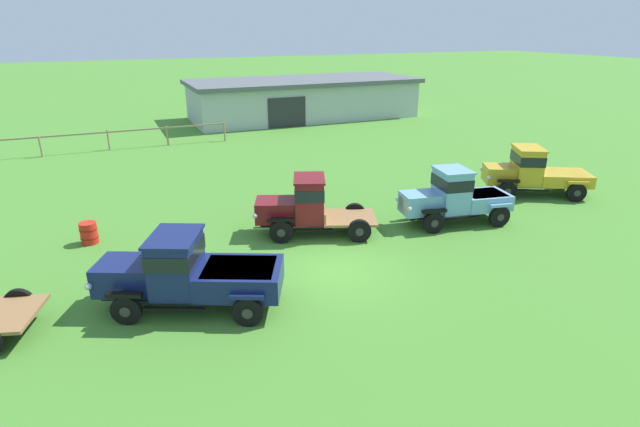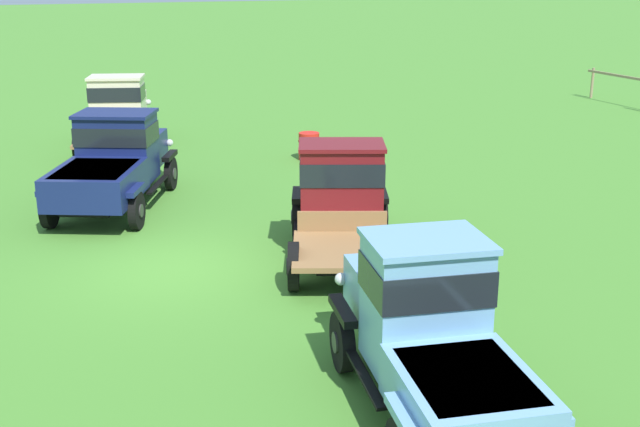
{
  "view_description": "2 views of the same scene",
  "coord_description": "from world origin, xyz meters",
  "px_view_note": "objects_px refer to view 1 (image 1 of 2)",
  "views": [
    {
      "loc": [
        -6.51,
        -13.82,
        7.84
      ],
      "look_at": [
        0.66,
        2.76,
        1.0
      ],
      "focal_mm": 28.0,
      "sensor_mm": 36.0,
      "label": 1
    },
    {
      "loc": [
        14.72,
        -2.92,
        5.69
      ],
      "look_at": [
        0.66,
        2.76,
        1.0
      ],
      "focal_mm": 45.0,
      "sensor_mm": 36.0,
      "label": 2
    }
  ],
  "objects_px": {
    "vintage_truck_far_side": "(454,197)",
    "vintage_truck_second_in_line": "(188,271)",
    "vintage_truck_midrow_center": "(305,205)",
    "oil_drum_beside_row": "(89,233)",
    "vintage_truck_back_of_row": "(533,172)",
    "farm_shed": "(303,98)"
  },
  "relations": [
    {
      "from": "vintage_truck_second_in_line",
      "to": "vintage_truck_midrow_center",
      "type": "bearing_deg",
      "value": 36.35
    },
    {
      "from": "vintage_truck_far_side",
      "to": "oil_drum_beside_row",
      "type": "bearing_deg",
      "value": 164.91
    },
    {
      "from": "oil_drum_beside_row",
      "to": "vintage_truck_far_side",
      "type": "bearing_deg",
      "value": -15.09
    },
    {
      "from": "farm_shed",
      "to": "vintage_truck_second_in_line",
      "type": "relative_size",
      "value": 3.56
    },
    {
      "from": "farm_shed",
      "to": "vintage_truck_far_side",
      "type": "relative_size",
      "value": 4.1
    },
    {
      "from": "farm_shed",
      "to": "vintage_truck_back_of_row",
      "type": "distance_m",
      "value": 24.87
    },
    {
      "from": "vintage_truck_second_in_line",
      "to": "vintage_truck_back_of_row",
      "type": "bearing_deg",
      "value": 13.09
    },
    {
      "from": "farm_shed",
      "to": "vintage_truck_far_side",
      "type": "xyz_separation_m",
      "value": [
        -3.69,
        -26.38,
        -0.56
      ]
    },
    {
      "from": "vintage_truck_far_side",
      "to": "oil_drum_beside_row",
      "type": "distance_m",
      "value": 14.57
    },
    {
      "from": "vintage_truck_midrow_center",
      "to": "vintage_truck_back_of_row",
      "type": "xyz_separation_m",
      "value": [
        12.05,
        0.2,
        -0.04
      ]
    },
    {
      "from": "vintage_truck_second_in_line",
      "to": "vintage_truck_far_side",
      "type": "height_order",
      "value": "vintage_truck_far_side"
    },
    {
      "from": "vintage_truck_far_side",
      "to": "vintage_truck_second_in_line",
      "type": "bearing_deg",
      "value": -168.04
    },
    {
      "from": "vintage_truck_midrow_center",
      "to": "vintage_truck_back_of_row",
      "type": "distance_m",
      "value": 12.05
    },
    {
      "from": "vintage_truck_second_in_line",
      "to": "oil_drum_beside_row",
      "type": "xyz_separation_m",
      "value": [
        -2.77,
        6.18,
        -0.72
      ]
    },
    {
      "from": "vintage_truck_midrow_center",
      "to": "oil_drum_beside_row",
      "type": "height_order",
      "value": "vintage_truck_midrow_center"
    },
    {
      "from": "oil_drum_beside_row",
      "to": "vintage_truck_midrow_center",
      "type": "bearing_deg",
      "value": -16.65
    },
    {
      "from": "vintage_truck_second_in_line",
      "to": "vintage_truck_midrow_center",
      "type": "distance_m",
      "value": 6.42
    },
    {
      "from": "vintage_truck_far_side",
      "to": "vintage_truck_back_of_row",
      "type": "distance_m",
      "value": 6.15
    },
    {
      "from": "vintage_truck_far_side",
      "to": "oil_drum_beside_row",
      "type": "height_order",
      "value": "vintage_truck_far_side"
    },
    {
      "from": "farm_shed",
      "to": "vintage_truck_far_side",
      "type": "distance_m",
      "value": 26.64
    },
    {
      "from": "vintage_truck_midrow_center",
      "to": "vintage_truck_far_side",
      "type": "distance_m",
      "value": 6.27
    },
    {
      "from": "vintage_truck_second_in_line",
      "to": "vintage_truck_back_of_row",
      "type": "height_order",
      "value": "vintage_truck_back_of_row"
    }
  ]
}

